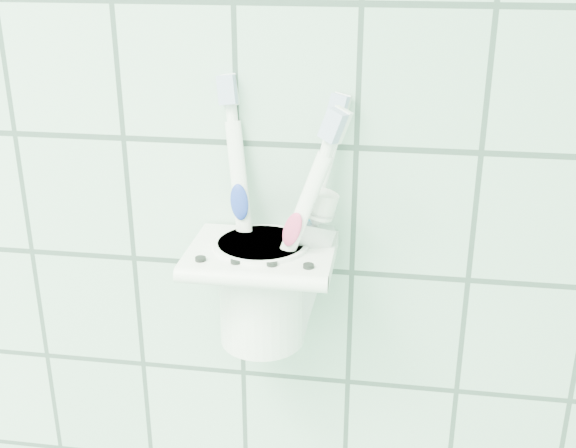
% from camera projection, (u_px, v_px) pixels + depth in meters
% --- Properties ---
extents(holder_bracket, '(0.12, 0.10, 0.04)m').
position_uv_depth(holder_bracket, '(262.00, 256.00, 0.60)').
color(holder_bracket, white).
rests_on(holder_bracket, wall_back).
extents(cup, '(0.08, 0.08, 0.09)m').
position_uv_depth(cup, '(262.00, 288.00, 0.62)').
color(cup, white).
rests_on(cup, holder_bracket).
extents(toothbrush_pink, '(0.04, 0.05, 0.22)m').
position_uv_depth(toothbrush_pink, '(252.00, 209.00, 0.60)').
color(toothbrush_pink, white).
rests_on(toothbrush_pink, cup).
extents(toothbrush_blue, '(0.06, 0.04, 0.21)m').
position_uv_depth(toothbrush_blue, '(279.00, 217.00, 0.60)').
color(toothbrush_blue, white).
rests_on(toothbrush_blue, cup).
extents(toothbrush_orange, '(0.08, 0.03, 0.21)m').
position_uv_depth(toothbrush_orange, '(252.00, 218.00, 0.59)').
color(toothbrush_orange, white).
rests_on(toothbrush_orange, cup).
extents(toothpaste_tube, '(0.06, 0.04, 0.14)m').
position_uv_depth(toothpaste_tube, '(283.00, 252.00, 0.60)').
color(toothpaste_tube, silver).
rests_on(toothpaste_tube, cup).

